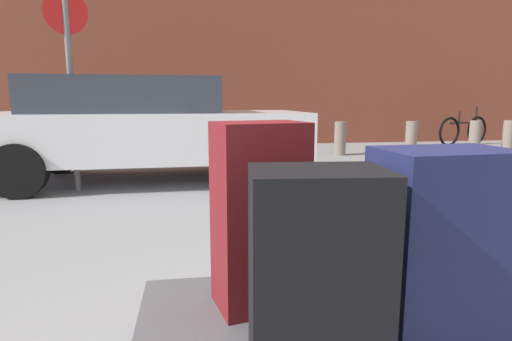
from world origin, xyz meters
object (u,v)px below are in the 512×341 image
(bollard_kerb_near, at_px, (340,138))
(no_parking_sign, at_px, (70,70))
(suitcase_maroon_rear_right, at_px, (259,216))
(luggage_cart, at_px, (307,341))
(duffel_bag_olive_topmost_pile, at_px, (363,218))
(suitcase_navy_center, at_px, (440,251))
(suitcase_black_front_right, at_px, (317,279))
(bollard_kerb_far, at_px, (475,137))
(bollard_kerb_mid, at_px, (411,137))
(bollard_corner, at_px, (508,136))
(bicycle_leaning, at_px, (463,130))
(suitcase_tan_rear_left, at_px, (360,274))
(parked_car, at_px, (144,127))

(bollard_kerb_near, relative_size, no_parking_sign, 0.29)
(suitcase_maroon_rear_right, bearing_deg, luggage_cart, -61.10)
(suitcase_maroon_rear_right, xyz_separation_m, duffel_bag_olive_topmost_pile, (0.40, -0.03, -0.02))
(suitcase_navy_center, xyz_separation_m, duffel_bag_olive_topmost_pile, (-0.11, 0.34, 0.02))
(suitcase_navy_center, xyz_separation_m, no_parking_sign, (-2.18, 4.28, 0.82))
(suitcase_black_front_right, xyz_separation_m, suitcase_navy_center, (0.43, 0.10, 0.02))
(suitcase_navy_center, relative_size, bollard_kerb_far, 0.93)
(suitcase_maroon_rear_right, relative_size, bollard_kerb_mid, 1.03)
(suitcase_black_front_right, distance_m, bollard_corner, 9.71)
(suitcase_maroon_rear_right, xyz_separation_m, suitcase_navy_center, (0.51, -0.37, -0.03))
(bollard_kerb_near, distance_m, no_parking_sign, 5.36)
(suitcase_maroon_rear_right, xyz_separation_m, bollard_corner, (6.65, 6.68, -0.35))
(bollard_kerb_mid, relative_size, bollard_corner, 1.00)
(bollard_kerb_far, bearing_deg, suitcase_maroon_rear_right, -131.11)
(luggage_cart, distance_m, bollard_kerb_near, 7.34)
(bollard_kerb_far, bearing_deg, bicycle_leaning, 63.49)
(suitcase_tan_rear_left, relative_size, bollard_kerb_near, 0.85)
(suitcase_tan_rear_left, xyz_separation_m, bicycle_leaning, (6.10, 8.05, -0.08))
(duffel_bag_olive_topmost_pile, relative_size, bollard_corner, 0.58)
(suitcase_tan_rear_left, relative_size, bollard_kerb_far, 0.85)
(duffel_bag_olive_topmost_pile, distance_m, parked_car, 4.68)
(bollard_kerb_mid, relative_size, bollard_kerb_far, 1.00)
(parked_car, xyz_separation_m, no_parking_sign, (-0.78, -0.55, 0.72))
(suitcase_black_front_right, bearing_deg, parked_car, 106.45)
(suitcase_navy_center, height_order, bollard_kerb_far, suitcase_navy_center)
(luggage_cart, bearing_deg, duffel_bag_olive_topmost_pile, 29.03)
(suitcase_maroon_rear_right, xyz_separation_m, no_parking_sign, (-1.67, 3.91, 0.79))
(luggage_cart, xyz_separation_m, duffel_bag_olive_topmost_pile, (0.25, 0.14, 0.41))
(bicycle_leaning, distance_m, no_parking_sign, 9.21)
(suitcase_black_front_right, bearing_deg, luggage_cart, 82.91)
(no_parking_sign, bearing_deg, suitcase_tan_rear_left, -62.29)
(suitcase_maroon_rear_right, bearing_deg, bollard_kerb_near, 55.76)
(suitcase_black_front_right, xyz_separation_m, bollard_corner, (6.57, 7.15, -0.30))
(bicycle_leaning, distance_m, bollard_corner, 1.35)
(suitcase_black_front_right, distance_m, bollard_kerb_near, 7.65)
(bollard_kerb_far, bearing_deg, bollard_kerb_near, 180.00)
(bollard_kerb_near, bearing_deg, bicycle_leaning, 19.77)
(suitcase_tan_rear_left, xyz_separation_m, suitcase_black_front_right, (-0.32, -0.44, 0.19))
(duffel_bag_olive_topmost_pile, relative_size, bollard_kerb_far, 0.58)
(duffel_bag_olive_topmost_pile, height_order, parked_car, parked_car)
(suitcase_black_front_right, height_order, bollard_kerb_mid, suitcase_black_front_right)
(duffel_bag_olive_topmost_pile, bearing_deg, suitcase_maroon_rear_right, 166.11)
(bollard_kerb_near, bearing_deg, bollard_kerb_mid, 0.00)
(suitcase_black_front_right, bearing_deg, bollard_kerb_near, 74.62)
(suitcase_navy_center, distance_m, bollard_kerb_mid, 8.03)
(suitcase_navy_center, distance_m, duffel_bag_olive_topmost_pile, 0.35)
(no_parking_sign, bearing_deg, bollard_kerb_mid, 24.70)
(suitcase_tan_rear_left, bearing_deg, parked_car, 119.45)
(parked_car, xyz_separation_m, bollard_corner, (7.54, 2.22, -0.42))
(duffel_bag_olive_topmost_pile, distance_m, bollard_kerb_near, 7.13)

